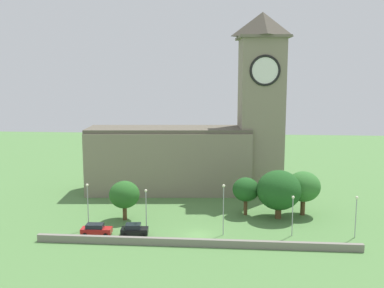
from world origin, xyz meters
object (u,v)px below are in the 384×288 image
Objects in this scene: tree_riverside_west at (303,187)px; streetlamp_east_end at (356,210)px; tree_churchyard at (124,195)px; tree_riverside_east at (279,190)px; church at (203,139)px; streetlamp_west_end at (88,199)px; car_red at (96,229)px; car_black at (134,230)px; streetlamp_west_mid at (146,203)px; streetlamp_east_mid at (293,209)px; streetlamp_central at (223,202)px; tree_by_tower at (246,190)px.

streetlamp_east_end is at bearing -60.00° from tree_riverside_west.
tree_churchyard is 0.87× the size of tree_riverside_west.
tree_riverside_east is (-10.36, 8.19, 0.55)m from streetlamp_east_end.
streetlamp_west_end is (-16.36, -24.48, -6.13)m from church.
car_red is 1.10× the size of car_black.
streetlamp_west_end reaches higher than car_red.
streetlamp_west_end is 0.89× the size of tree_riverside_east.
streetlamp_west_mid is 31.16m from streetlamp_east_end.
streetlamp_west_mid is 1.03× the size of tree_churchyard.
tree_riverside_east reaches higher than streetlamp_east_end.
tree_churchyard is (-35.79, 5.16, 0.00)m from streetlamp_east_end.
streetlamp_west_end is at bearing 128.45° from car_red.
car_red is at bearing -159.67° from tree_riverside_east.
streetlamp_central is at bearing -177.12° from streetlamp_east_mid.
tree_churchyard is (4.59, 4.94, -0.55)m from streetlamp_west_end.
car_black is (-8.66, -26.73, -10.05)m from church.
tree_by_tower is at bearing 70.06° from streetlamp_central.
streetlamp_west_end is at bearing -163.53° from tree_riverside_west.
tree_churchyard is (2.66, 7.37, 3.41)m from car_red.
streetlamp_west_end is 26.32m from tree_by_tower.
streetlamp_west_end is at bearing -123.76° from church.
streetlamp_east_mid is (29.27, 2.21, 3.31)m from car_red.
streetlamp_west_mid is 22.45m from tree_riverside_east.
streetlamp_central is 19.45m from streetlamp_east_end.
church reaches higher than car_black.
streetlamp_east_mid is at bearing -10.97° from tree_churchyard.
church is 6.16× the size of tree_churchyard.
tree_by_tower is at bearing 165.83° from tree_riverside_east.
tree_by_tower is (16.90, 11.59, 3.52)m from car_black.
streetlamp_west_mid is at bearing -3.07° from streetlamp_west_end.
tree_churchyard is at bearing 169.03° from streetlamp_east_mid.
streetlamp_west_mid reaches higher than tree_by_tower.
church reaches higher than streetlamp_east_mid.
tree_riverside_west is at bearing -38.47° from church.
car_red is 0.63× the size of streetlamp_west_end.
streetlamp_west_end is 1.08× the size of streetlamp_west_mid.
streetlamp_east_end is (9.17, 0.00, 0.10)m from streetlamp_east_mid.
tree_riverside_east is at bearing 98.31° from streetlamp_east_mid.
church is at bearing 61.80° from car_red.
streetlamp_east_end is at bearing -38.32° from tree_riverside_east.
car_red is 0.75× the size of streetlamp_east_mid.
streetlamp_east_end is at bearing -0.31° from streetlamp_west_end.
tree_riverside_east is at bearing -14.17° from tree_by_tower.
church is at bearing 121.00° from streetlamp_east_mid.
tree_riverside_west is at bearing 24.97° from car_black.
streetlamp_east_mid is (14.84, -24.70, -6.79)m from church.
streetlamp_central is at bearing -178.47° from streetlamp_east_end.
church is 5.34× the size of tree_riverside_west.
streetlamp_west_end is at bearing 176.93° from streetlamp_west_mid.
streetlamp_east_end reaches higher than streetlamp_east_mid.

